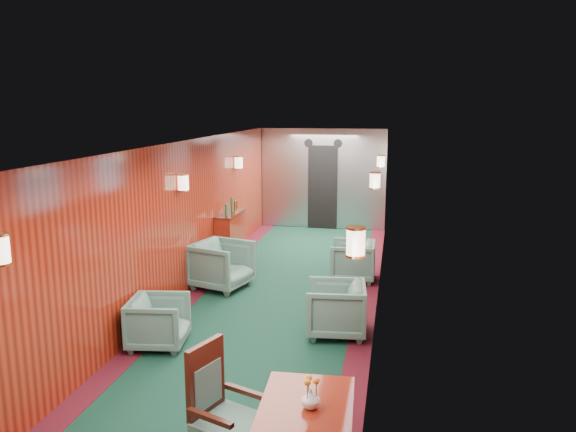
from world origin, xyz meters
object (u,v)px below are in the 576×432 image
object	(u,v)px
credenza	(230,236)
armchair_left_far	(222,265)
side_chair	(218,405)
dining_table	(306,420)
armchair_left_near	(159,322)
armchair_right_near	(336,309)
armchair_right_far	(353,261)

from	to	relation	value
credenza	armchair_left_far	size ratio (longest dim) A/B	1.44
side_chair	credenza	bearing A→B (deg)	126.65
dining_table	armchair_left_far	bearing A→B (deg)	111.88
dining_table	credenza	bearing A→B (deg)	108.77
armchair_left_near	credenza	bearing A→B (deg)	-4.59
credenza	armchair_left_near	size ratio (longest dim) A/B	1.76
credenza	armchair_left_near	xyz separation A→B (m)	(0.25, -3.89, -0.17)
dining_table	armchair_right_near	world-z (taller)	dining_table
armchair_left_near	armchair_left_far	xyz separation A→B (m)	(0.08, 2.31, 0.07)
armchair_right_near	dining_table	bearing A→B (deg)	-3.46
armchair_left_far	armchair_left_near	bearing A→B (deg)	-165.89
dining_table	credenza	size ratio (longest dim) A/B	0.84
armchair_left_near	armchair_right_far	size ratio (longest dim) A/B	0.93
credenza	armchair_right_near	world-z (taller)	credenza
armchair_left_far	armchair_right_near	size ratio (longest dim) A/B	1.11
armchair_right_near	armchair_left_near	bearing A→B (deg)	-75.14
dining_table	armchair_right_far	distance (m)	5.47
armchair_right_near	side_chair	bearing A→B (deg)	-17.37
armchair_right_near	armchair_right_far	world-z (taller)	armchair_right_near
side_chair	credenza	distance (m)	6.31
dining_table	credenza	world-z (taller)	credenza
credenza	side_chair	bearing A→B (deg)	-74.09
credenza	dining_table	bearing A→B (deg)	-68.37
dining_table	armchair_left_near	world-z (taller)	dining_table
armchair_left_near	armchair_right_near	size ratio (longest dim) A/B	0.91
credenza	armchair_left_near	world-z (taller)	credenza
dining_table	credenza	xyz separation A→B (m)	(-2.46, 6.20, -0.14)
armchair_right_far	armchair_left_far	bearing A→B (deg)	-69.20
side_chair	armchair_left_far	size ratio (longest dim) A/B	1.28
armchair_left_near	armchair_left_far	distance (m)	2.32
armchair_left_near	armchair_right_far	bearing A→B (deg)	-42.43
armchair_left_near	dining_table	bearing A→B (deg)	-144.54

